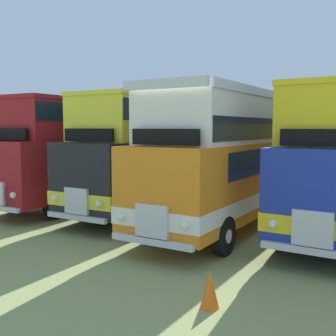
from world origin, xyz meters
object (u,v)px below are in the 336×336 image
object	(u,v)px
bus_first_in_row	(96,147)
bus_third_in_row	(242,155)
cone_mid_row	(210,289)
bus_second_in_row	(162,149)

from	to	relation	value
bus_first_in_row	bus_third_in_row	world-z (taller)	bus_third_in_row
bus_first_in_row	cone_mid_row	distance (m)	12.23
bus_first_in_row	bus_third_in_row	size ratio (longest dim) A/B	0.93
cone_mid_row	bus_first_in_row	bearing A→B (deg)	140.45
bus_second_in_row	bus_third_in_row	bearing A→B (deg)	-5.31
bus_third_in_row	bus_first_in_row	bearing A→B (deg)	176.65
bus_first_in_row	bus_second_in_row	size ratio (longest dim) A/B	1.07
bus_first_in_row	bus_third_in_row	distance (m)	7.10
bus_first_in_row	bus_second_in_row	bearing A→B (deg)	-1.38
bus_second_in_row	cone_mid_row	xyz separation A→B (m)	(5.74, -7.58, -2.12)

